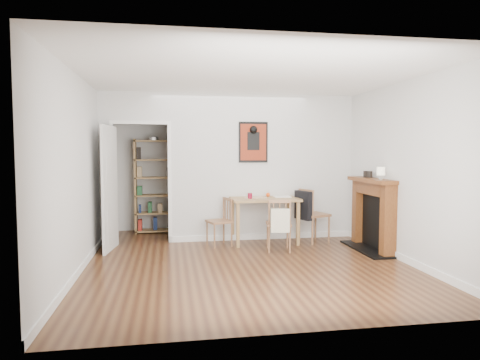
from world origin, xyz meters
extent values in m
plane|color=brown|center=(0.00, 0.00, 0.00)|extent=(5.20, 5.20, 0.00)
plane|color=silver|center=(0.00, 2.60, 1.30)|extent=(4.50, 0.00, 4.50)
plane|color=silver|center=(0.00, -2.60, 1.30)|extent=(4.50, 0.00, 4.50)
plane|color=silver|center=(-2.25, 0.00, 1.30)|extent=(0.00, 5.20, 5.20)
plane|color=silver|center=(2.25, 0.00, 1.30)|extent=(0.00, 5.20, 5.20)
plane|color=white|center=(0.00, 0.00, 2.60)|extent=(5.20, 5.20, 0.00)
cube|color=silver|center=(0.57, 1.40, 1.30)|extent=(3.35, 0.10, 2.60)
cube|color=silver|center=(-2.12, 1.40, 1.30)|extent=(0.25, 0.10, 2.60)
cube|color=silver|center=(-1.55, 1.40, 2.33)|extent=(0.90, 0.10, 0.55)
cube|color=white|center=(-2.03, 1.40, 1.02)|extent=(0.06, 0.14, 2.05)
cube|color=white|center=(-1.07, 1.40, 1.02)|extent=(0.06, 0.14, 2.05)
cube|color=white|center=(0.57, 1.34, 0.05)|extent=(3.35, 0.02, 0.10)
cube|color=white|center=(-2.24, -0.60, 0.05)|extent=(0.02, 4.00, 0.10)
cube|color=white|center=(2.24, -0.60, 0.05)|extent=(0.02, 4.00, 0.10)
cube|color=silver|center=(-2.02, 0.93, 1.00)|extent=(0.15, 0.80, 2.00)
cube|color=black|center=(0.40, 1.33, 1.75)|extent=(0.52, 0.02, 0.72)
cube|color=maroon|center=(0.40, 1.32, 1.75)|extent=(0.46, 0.00, 0.64)
cube|color=#9B7848|center=(0.54, 1.05, 0.77)|extent=(1.15, 0.73, 0.04)
cube|color=#9B7848|center=(0.03, 0.75, 0.37)|extent=(0.05, 0.05, 0.74)
cube|color=#9B7848|center=(1.06, 0.75, 0.37)|extent=(0.05, 0.05, 0.74)
cube|color=#9B7848|center=(0.03, 1.36, 0.37)|extent=(0.05, 0.05, 0.74)
cube|color=#9B7848|center=(1.06, 1.36, 0.37)|extent=(0.05, 0.05, 0.74)
cube|color=black|center=(1.19, 0.89, 0.66)|extent=(0.23, 0.40, 0.49)
cube|color=beige|center=(0.60, 0.22, 0.53)|extent=(0.30, 0.14, 0.36)
cube|color=#9B7848|center=(-1.72, 2.33, 0.91)|extent=(0.04, 0.31, 1.82)
cube|color=#9B7848|center=(-1.00, 2.33, 0.91)|extent=(0.04, 0.31, 1.82)
cube|color=#9B7848|center=(-1.36, 2.33, 0.04)|extent=(0.77, 0.31, 0.03)
cube|color=#9B7848|center=(-1.36, 2.33, 0.73)|extent=(0.77, 0.31, 0.03)
cube|color=#9B7848|center=(-1.36, 2.33, 1.79)|extent=(0.77, 0.31, 0.03)
cube|color=maroon|center=(-1.36, 2.33, 0.91)|extent=(0.67, 0.25, 0.25)
cube|color=brown|center=(2.15, -0.24, 0.55)|extent=(0.20, 0.16, 1.10)
cube|color=brown|center=(2.15, 0.74, 0.55)|extent=(0.20, 0.16, 1.10)
cube|color=brown|center=(2.12, 0.25, 1.13)|extent=(0.30, 1.21, 0.06)
cube|color=brown|center=(2.15, 0.25, 1.00)|extent=(0.20, 0.85, 0.20)
cube|color=black|center=(2.21, 0.25, 0.45)|extent=(0.08, 0.81, 0.88)
cube|color=black|center=(2.09, 0.25, 0.01)|extent=(0.45, 1.25, 0.03)
cylinder|color=maroon|center=(0.27, 0.97, 0.84)|extent=(0.08, 0.08, 0.10)
sphere|color=#F84D0D|center=(0.65, 1.21, 0.82)|extent=(0.07, 0.07, 0.07)
cube|color=beige|center=(0.39, 1.11, 0.79)|extent=(0.42, 0.34, 0.00)
cube|color=white|center=(0.88, 1.11, 0.79)|extent=(0.29, 0.22, 0.01)
cylinder|color=silver|center=(2.08, -0.11, 1.20)|extent=(0.06, 0.06, 0.07)
cylinder|color=#EEE6C6|center=(2.08, -0.11, 1.29)|extent=(0.12, 0.12, 0.12)
cylinder|color=black|center=(2.15, 0.40, 1.21)|extent=(0.09, 0.09, 0.11)
cylinder|color=black|center=(2.14, 0.51, 1.21)|extent=(0.08, 0.08, 0.11)
camera|label=1|loc=(-1.08, -6.13, 1.61)|focal=32.00mm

